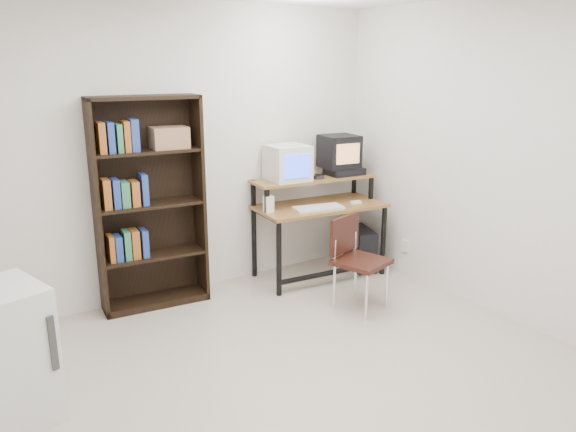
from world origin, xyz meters
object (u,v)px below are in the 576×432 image
crt_monitor (288,163)px  bookshelf (148,201)px  mini_fridge (1,357)px  computer_desk (318,208)px  school_chair (355,253)px  pc_tower (360,248)px  crt_tv (339,151)px

crt_monitor → bookshelf: (-1.36, 0.10, -0.21)m
bookshelf → mini_fridge: bookshelf is taller
computer_desk → bookshelf: bearing=177.2°
computer_desk → school_chair: size_ratio=1.62×
pc_tower → mini_fridge: bearing=-148.0°
crt_tv → mini_fridge: 3.55m
computer_desk → crt_tv: (0.33, 0.11, 0.52)m
computer_desk → crt_tv: bearing=23.7°
computer_desk → mini_fridge: size_ratio=1.54×
crt_monitor → pc_tower: crt_monitor is taller
crt_monitor → crt_tv: crt_tv is taller
crt_monitor → mini_fridge: (-2.70, -1.09, -0.72)m
computer_desk → bookshelf: size_ratio=0.72×
crt_monitor → mini_fridge: crt_monitor is taller
pc_tower → school_chair: 1.04m
crt_monitor → mini_fridge: 3.00m
mini_fridge → bookshelf: bearing=26.8°
crt_monitor → pc_tower: bearing=-11.4°
pc_tower → school_chair: bearing=-115.4°
pc_tower → computer_desk: bearing=-171.7°
computer_desk → pc_tower: bearing=-4.2°
computer_desk → mini_fridge: bearing=-156.9°
computer_desk → pc_tower: 0.69m
computer_desk → mini_fridge: computer_desk is taller
crt_monitor → pc_tower: 1.22m
crt_tv → pc_tower: (0.16, -0.19, -1.00)m
school_chair → crt_tv: bearing=43.5°
crt_tv → pc_tower: bearing=-42.7°
crt_tv → crt_monitor: bearing=-175.7°
crt_monitor → crt_tv: (0.60, -0.03, 0.07)m
pc_tower → school_chair: school_chair is taller
crt_monitor → bookshelf: size_ratio=0.22×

